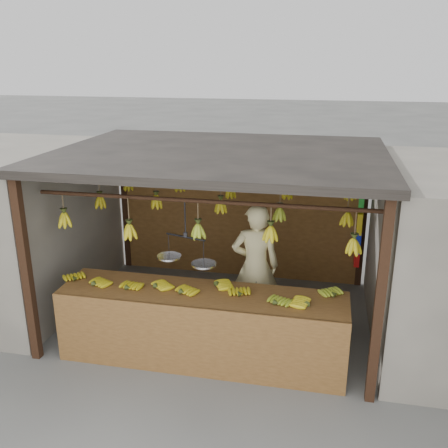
# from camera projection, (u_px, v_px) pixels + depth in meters

# --- Properties ---
(ground) EXTENTS (80.00, 80.00, 0.00)m
(ground) POSITION_uv_depth(u_px,v_px,m) (220.00, 315.00, 7.23)
(ground) COLOR #5B5B57
(stall) EXTENTS (4.30, 3.30, 2.40)m
(stall) POSITION_uv_depth(u_px,v_px,m) (224.00, 178.00, 6.92)
(stall) COLOR black
(stall) RESTS_ON ground
(counter) EXTENTS (3.49, 0.79, 0.96)m
(counter) POSITION_uv_depth(u_px,v_px,m) (199.00, 312.00, 5.86)
(counter) COLOR brown
(counter) RESTS_ON ground
(hanging_bananas) EXTENTS (3.63, 2.22, 0.37)m
(hanging_bananas) POSITION_uv_depth(u_px,v_px,m) (218.00, 208.00, 6.72)
(hanging_bananas) COLOR gold
(hanging_bananas) RESTS_ON ground
(balance_scale) EXTENTS (0.76, 0.43, 0.76)m
(balance_scale) POSITION_uv_depth(u_px,v_px,m) (186.00, 257.00, 5.93)
(balance_scale) COLOR black
(balance_scale) RESTS_ON ground
(vendor) EXTENTS (0.71, 0.53, 1.75)m
(vendor) POSITION_uv_depth(u_px,v_px,m) (255.00, 266.00, 6.72)
(vendor) COLOR beige
(vendor) RESTS_ON ground
(bag_bundles) EXTENTS (0.08, 0.26, 1.26)m
(bag_bundles) POSITION_uv_depth(u_px,v_px,m) (359.00, 230.00, 7.79)
(bag_bundles) COLOR #199926
(bag_bundles) RESTS_ON ground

